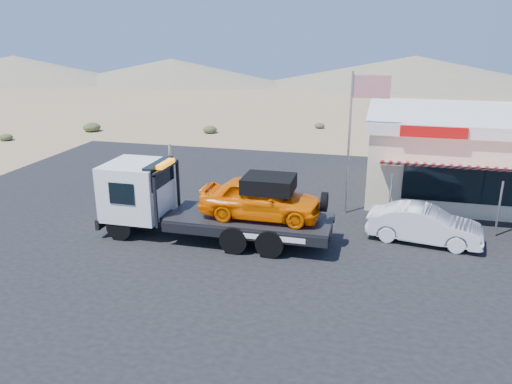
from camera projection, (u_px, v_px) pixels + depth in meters
The scene contains 8 objects.
ground at pixel (208, 243), 18.59m from camera, with size 120.00×120.00×0.00m, color #977856.
asphalt_lot at pixel (277, 219), 20.89m from camera, with size 32.00×24.00×0.02m, color black.
tow_truck at pixel (209, 200), 18.59m from camera, with size 8.61×2.55×2.88m.
white_sedan at pixel (424, 225), 18.49m from camera, with size 1.43×4.11×1.36m, color silver.
jerky_store at pixel (477, 153), 23.81m from camera, with size 10.40×9.97×3.90m.
flagpole at pixel (356, 127), 20.43m from camera, with size 1.55×0.10×6.00m.
desert_scrub at pixel (14, 157), 29.83m from camera, with size 24.29×35.28×0.72m.
distant_hills at pixel (271, 72), 71.12m from camera, with size 126.00×48.00×4.20m.
Camera 1 is at (5.92, -16.13, 7.58)m, focal length 35.00 mm.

